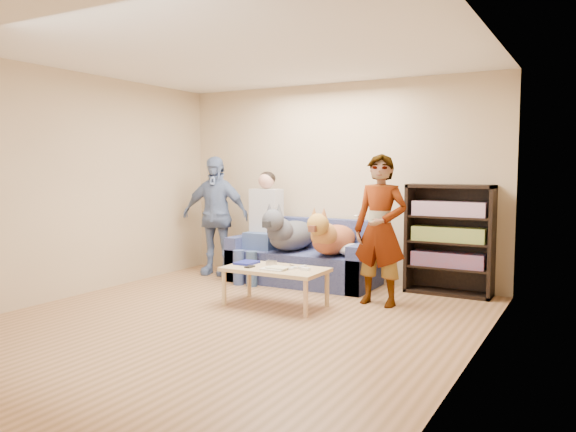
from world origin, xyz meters
The scene contains 26 objects.
ground centered at (0.00, 0.00, 0.00)m, with size 5.00×5.00×0.00m, color olive.
ceiling centered at (0.00, 0.00, 2.60)m, with size 5.00×5.00×0.00m, color white.
wall_back centered at (0.00, 2.50, 1.30)m, with size 4.50×4.50×0.00m, color tan.
wall_left centered at (-2.25, 0.00, 1.30)m, with size 5.00×5.00×0.00m, color tan.
wall_right centered at (2.25, 0.00, 1.30)m, with size 5.00×5.00×0.00m, color tan.
blanket centered at (0.51, 1.93, 0.50)m, with size 0.43×0.37×0.15m, color #ACACB1.
person_standing_right centered at (1.01, 1.44, 0.82)m, with size 0.60×0.39×1.64m, color gray.
person_standing_left centered at (-1.61, 2.00, 0.83)m, with size 0.97×0.40×1.65m, color #758CBB.
held_controller centered at (0.81, 1.24, 0.97)m, with size 0.04×0.11×0.03m, color white.
notebook_blue centered at (-0.35, 0.88, 0.43)m, with size 0.20×0.26×0.03m, color navy.
papers centered at (0.10, 0.73, 0.43)m, with size 0.26×0.20×0.01m, color silver.
magazine centered at (0.13, 0.75, 0.44)m, with size 0.22×0.17×0.01m, color beige.
camera_silver centered at (-0.07, 0.95, 0.45)m, with size 0.11×0.06×0.05m, color silver.
controller_a centered at (0.33, 0.93, 0.43)m, with size 0.04×0.13×0.03m, color silver.
controller_b centered at (0.41, 0.85, 0.43)m, with size 0.09×0.06×0.03m, color white.
headphone_cup_a centered at (0.25, 0.81, 0.43)m, with size 0.07×0.07×0.02m, color white.
headphone_cup_b centered at (0.25, 0.89, 0.43)m, with size 0.07×0.07×0.02m, color silver.
pen_orange centered at (0.03, 0.67, 0.42)m, with size 0.01×0.01×0.14m, color orange.
pen_black centered at (0.17, 1.01, 0.42)m, with size 0.01×0.01×0.14m, color black.
wallet centered at (-0.20, 0.71, 0.43)m, with size 0.07×0.12×0.01m, color black.
sofa centered at (-0.25, 2.10, 0.28)m, with size 1.90×0.85×0.82m.
person_seated centered at (-0.82, 1.97, 0.77)m, with size 0.40×0.73×1.47m.
dog_gray centered at (-0.39, 1.93, 0.65)m, with size 0.44×1.26×0.64m.
dog_tan centered at (0.23, 1.87, 0.64)m, with size 0.42×1.17×0.61m.
coffee_table centered at (0.05, 0.83, 0.37)m, with size 1.10×0.60×0.42m.
bookshelf centered at (1.55, 2.33, 0.68)m, with size 1.00×0.34×1.30m.
Camera 1 is at (3.09, -4.32, 1.51)m, focal length 35.00 mm.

